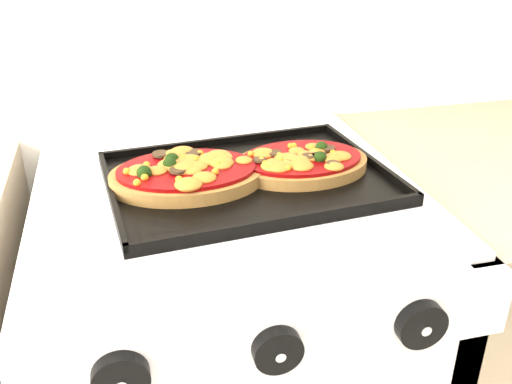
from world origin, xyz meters
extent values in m
cube|color=white|center=(0.04, 1.39, 0.85)|extent=(0.60, 0.02, 0.09)
cylinder|color=black|center=(-0.14, 1.37, 0.85)|extent=(0.06, 0.02, 0.06)
cylinder|color=black|center=(0.04, 1.37, 0.85)|extent=(0.06, 0.02, 0.06)
cylinder|color=black|center=(0.22, 1.37, 0.85)|extent=(0.06, 0.02, 0.06)
cube|color=black|center=(0.08, 1.69, 0.92)|extent=(0.46, 0.36, 0.02)
camera|label=1|loc=(-0.11, 0.89, 1.30)|focal=40.00mm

